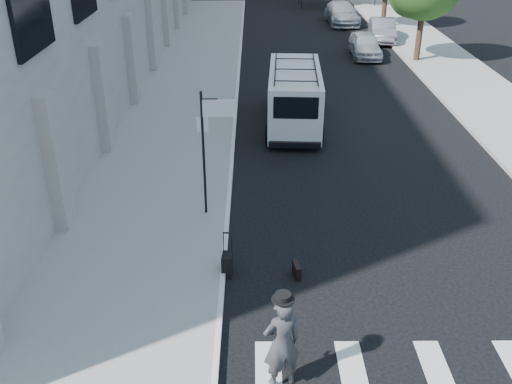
{
  "coord_description": "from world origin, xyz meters",
  "views": [
    {
      "loc": [
        -1.28,
        -10.74,
        8.01
      ],
      "look_at": [
        -1.21,
        2.2,
        1.3
      ],
      "focal_mm": 40.0,
      "sensor_mm": 36.0,
      "label": 1
    }
  ],
  "objects_px": {
    "briefcase": "(297,270)",
    "suitcase": "(227,264)",
    "cargo_van": "(294,96)",
    "businessman": "(282,343)",
    "parked_car_b": "(382,30)",
    "parked_car_c": "(342,13)",
    "parked_car_a": "(365,45)"
  },
  "relations": [
    {
      "from": "suitcase",
      "to": "cargo_van",
      "type": "xyz_separation_m",
      "value": [
        2.23,
        10.11,
        0.87
      ]
    },
    {
      "from": "suitcase",
      "to": "parked_car_c",
      "type": "height_order",
      "value": "parked_car_c"
    },
    {
      "from": "parked_car_c",
      "to": "suitcase",
      "type": "bearing_deg",
      "value": -104.48
    },
    {
      "from": "briefcase",
      "to": "cargo_van",
      "type": "xyz_separation_m",
      "value": [
        0.59,
        10.2,
        0.98
      ]
    },
    {
      "from": "suitcase",
      "to": "parked_car_b",
      "type": "bearing_deg",
      "value": 75.14
    },
    {
      "from": "cargo_van",
      "to": "briefcase",
      "type": "bearing_deg",
      "value": -90.31
    },
    {
      "from": "businessman",
      "to": "briefcase",
      "type": "relative_size",
      "value": 4.39
    },
    {
      "from": "briefcase",
      "to": "suitcase",
      "type": "distance_m",
      "value": 1.65
    },
    {
      "from": "briefcase",
      "to": "parked_car_b",
      "type": "relative_size",
      "value": 0.11
    },
    {
      "from": "cargo_van",
      "to": "businessman",
      "type": "bearing_deg",
      "value": -91.68
    },
    {
      "from": "businessman",
      "to": "parked_car_c",
      "type": "xyz_separation_m",
      "value": [
        5.78,
        33.71,
        -0.24
      ]
    },
    {
      "from": "suitcase",
      "to": "parked_car_b",
      "type": "distance_m",
      "value": 26.18
    },
    {
      "from": "briefcase",
      "to": "suitcase",
      "type": "bearing_deg",
      "value": 167.59
    },
    {
      "from": "cargo_van",
      "to": "parked_car_b",
      "type": "relative_size",
      "value": 1.45
    },
    {
      "from": "parked_car_b",
      "to": "parked_car_c",
      "type": "relative_size",
      "value": 0.83
    },
    {
      "from": "briefcase",
      "to": "suitcase",
      "type": "relative_size",
      "value": 0.41
    },
    {
      "from": "businessman",
      "to": "cargo_van",
      "type": "height_order",
      "value": "cargo_van"
    },
    {
      "from": "parked_car_a",
      "to": "cargo_van",
      "type": "bearing_deg",
      "value": -112.01
    },
    {
      "from": "parked_car_a",
      "to": "businessman",
      "type": "bearing_deg",
      "value": -101.84
    },
    {
      "from": "briefcase",
      "to": "suitcase",
      "type": "xyz_separation_m",
      "value": [
        -1.64,
        0.09,
        0.11
      ]
    },
    {
      "from": "businessman",
      "to": "cargo_van",
      "type": "bearing_deg",
      "value": -113.09
    },
    {
      "from": "businessman",
      "to": "parked_car_a",
      "type": "bearing_deg",
      "value": -121.82
    },
    {
      "from": "suitcase",
      "to": "parked_car_a",
      "type": "xyz_separation_m",
      "value": [
        6.9,
        20.82,
        0.38
      ]
    },
    {
      "from": "parked_car_a",
      "to": "parked_car_b",
      "type": "bearing_deg",
      "value": 67.33
    },
    {
      "from": "businessman",
      "to": "parked_car_c",
      "type": "bearing_deg",
      "value": -118.15
    },
    {
      "from": "parked_car_c",
      "to": "cargo_van",
      "type": "bearing_deg",
      "value": -104.69
    },
    {
      "from": "businessman",
      "to": "parked_car_c",
      "type": "distance_m",
      "value": 34.2
    },
    {
      "from": "cargo_van",
      "to": "parked_car_b",
      "type": "height_order",
      "value": "cargo_van"
    },
    {
      "from": "businessman",
      "to": "briefcase",
      "type": "xyz_separation_m",
      "value": [
        0.52,
        3.35,
        -0.8
      ]
    },
    {
      "from": "businessman",
      "to": "suitcase",
      "type": "distance_m",
      "value": 3.68
    },
    {
      "from": "parked_car_a",
      "to": "parked_car_c",
      "type": "relative_size",
      "value": 0.79
    },
    {
      "from": "businessman",
      "to": "suitcase",
      "type": "height_order",
      "value": "businessman"
    }
  ]
}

